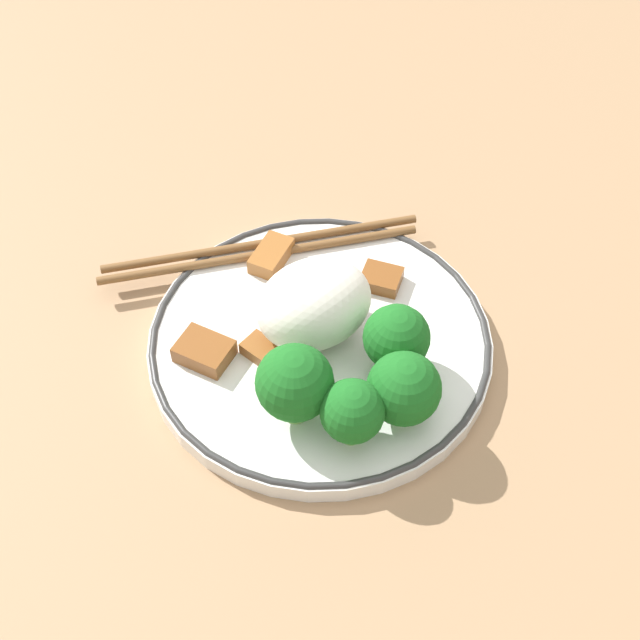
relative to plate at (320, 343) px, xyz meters
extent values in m
plane|color=#9E7A56|center=(0.00, 0.00, -0.01)|extent=(3.00, 3.00, 0.00)
cylinder|color=white|center=(0.00, 0.00, 0.00)|extent=(0.24, 0.24, 0.01)
torus|color=#333333|center=(0.00, 0.00, 0.01)|extent=(0.24, 0.24, 0.00)
ellipsoid|color=white|center=(0.00, -0.01, 0.03)|extent=(0.08, 0.07, 0.06)
cylinder|color=#7FB756|center=(0.05, 0.05, 0.01)|extent=(0.02, 0.02, 0.02)
sphere|color=#19601E|center=(0.05, 0.05, 0.04)|extent=(0.05, 0.05, 0.05)
cylinder|color=#7FB756|center=(0.02, 0.08, 0.01)|extent=(0.01, 0.01, 0.02)
sphere|color=#19601E|center=(0.02, 0.08, 0.04)|extent=(0.04, 0.04, 0.04)
cylinder|color=#7FB756|center=(-0.01, 0.08, 0.01)|extent=(0.02, 0.02, 0.01)
sphere|color=#19601E|center=(-0.01, 0.08, 0.03)|extent=(0.05, 0.05, 0.05)
cylinder|color=#7FB756|center=(-0.03, 0.05, 0.01)|extent=(0.02, 0.02, 0.01)
sphere|color=#19601E|center=(-0.03, 0.05, 0.04)|extent=(0.05, 0.05, 0.05)
cube|color=brown|center=(-0.06, -0.02, 0.01)|extent=(0.04, 0.04, 0.01)
cube|color=brown|center=(0.08, -0.03, 0.01)|extent=(0.04, 0.05, 0.01)
cube|color=#9E6633|center=(-0.02, -0.03, 0.01)|extent=(0.04, 0.04, 0.01)
cube|color=#995B28|center=(-0.01, -0.08, 0.01)|extent=(0.04, 0.04, 0.01)
cube|color=brown|center=(0.04, -0.01, 0.01)|extent=(0.03, 0.03, 0.01)
cylinder|color=brown|center=(-0.01, -0.10, 0.01)|extent=(0.23, 0.08, 0.01)
cylinder|color=brown|center=(0.00, -0.09, 0.01)|extent=(0.23, 0.08, 0.01)
camera|label=1|loc=(0.20, 0.34, 0.49)|focal=50.00mm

